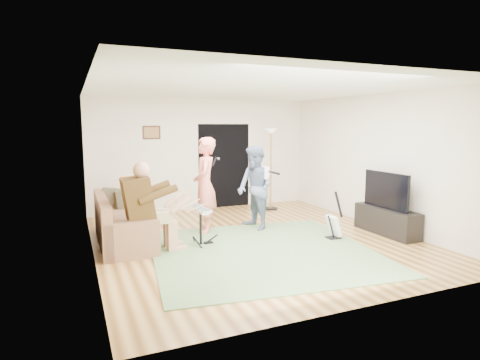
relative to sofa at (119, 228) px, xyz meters
name	(u,v)px	position (x,y,z in m)	size (l,w,h in m)	color
floor	(254,239)	(2.29, -0.69, -0.28)	(6.00, 6.00, 0.00)	brown
walls	(254,166)	(2.29, -0.69, 1.07)	(5.50, 6.00, 2.70)	silver
ceiling	(255,88)	(2.29, -0.69, 2.42)	(6.00, 6.00, 0.00)	white
window_blinds	(89,159)	(-0.45, -0.49, 1.27)	(2.05, 2.05, 0.00)	brown
doorway	(224,166)	(2.84, 2.30, 0.77)	(2.10, 2.10, 0.00)	black
picture_frame	(151,133)	(1.04, 2.30, 1.62)	(0.42, 0.03, 0.32)	#3F2314
area_rug	(263,251)	(2.12, -1.40, -0.27)	(3.53, 3.49, 0.02)	#5A7E4C
sofa	(119,228)	(0.00, 0.00, 0.00)	(0.86, 2.08, 0.84)	#885E44
drummer	(151,217)	(0.44, -0.65, 0.30)	(0.97, 0.54, 1.49)	#4E3416
drum_kit	(201,228)	(1.29, -0.65, 0.01)	(0.37, 0.66, 0.68)	black
singer	(205,185)	(1.63, 0.15, 0.64)	(0.67, 0.44, 1.84)	#F6786B
microphone	(215,161)	(1.83, 0.15, 1.09)	(0.06, 0.06, 0.24)	black
guitarist	(255,188)	(2.62, -0.03, 0.56)	(0.81, 0.63, 1.67)	slate
guitar_held	(264,172)	(2.82, -0.03, 0.86)	(0.12, 0.60, 0.26)	white
guitar_spare	(334,225)	(3.65, -1.23, -0.03)	(0.32, 0.28, 0.88)	black
torchiere_lamp	(271,154)	(3.79, 1.57, 1.08)	(0.36, 0.36, 1.99)	black
dining_chair	(135,209)	(0.45, 1.15, 0.08)	(0.52, 0.54, 1.02)	beige
tv_cabinet	(387,221)	(4.79, -1.33, -0.03)	(0.40, 1.40, 0.50)	black
television	(386,190)	(4.74, -1.33, 0.57)	(0.06, 1.10, 0.69)	black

